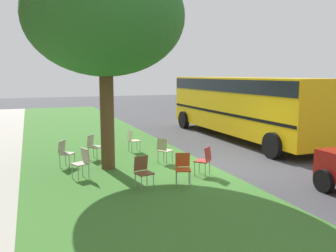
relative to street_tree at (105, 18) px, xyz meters
name	(u,v)px	position (x,y,z in m)	size (l,w,h in m)	color
ground	(218,165)	(-0.93, -3.53, -4.76)	(80.00, 80.00, 0.00)	#424247
grass_verge	(125,175)	(-0.93, -0.33, -4.75)	(48.00, 6.00, 0.01)	#3D752D
street_tree	(105,18)	(0.00, 0.00, 0.00)	(4.93, 4.93, 6.60)	brown
chair_0	(183,166)	(-2.47, -1.56, -4.24)	(0.54, 0.53, 0.88)	#C64C1E
chair_1	(133,139)	(2.12, -1.41, -4.24)	(0.44, 0.45, 0.88)	beige
chair_2	(205,159)	(-1.88, -2.53, -4.24)	(0.59, 0.59, 0.88)	#B7332D
chair_3	(82,161)	(-0.82, 0.93, -4.24)	(0.54, 0.55, 0.88)	#ADA393
chair_4	(164,149)	(-0.04, -1.92, -4.24)	(0.58, 0.58, 0.88)	beige
chair_5	(143,170)	(-2.43, -0.43, -4.24)	(0.50, 0.49, 0.88)	brown
chair_6	(65,151)	(0.74, 1.28, -4.24)	(0.58, 0.58, 0.88)	#ADA393
chair_7	(93,145)	(1.53, 0.22, -4.24)	(0.58, 0.59, 0.88)	#ADA393
school_bus	(243,102)	(3.20, -7.10, -3.00)	(10.40, 2.80, 2.88)	yellow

